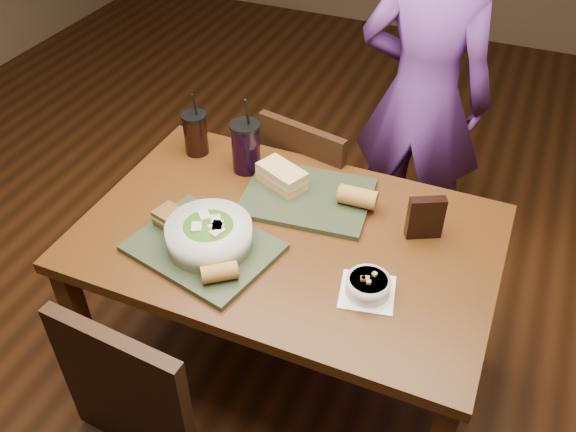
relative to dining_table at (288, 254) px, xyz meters
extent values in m
plane|color=#381C0B|center=(0.00, 0.00, -0.66)|extent=(6.00, 6.00, 0.00)
cube|color=#4B280F|center=(-0.60, -0.38, -0.30)|extent=(0.06, 0.06, 0.71)
cube|color=#4B280F|center=(-0.60, 0.38, -0.30)|extent=(0.06, 0.06, 0.71)
cube|color=#4B280F|center=(0.60, 0.38, -0.30)|extent=(0.06, 0.06, 0.71)
cube|color=#4B280F|center=(0.00, 0.00, 0.07)|extent=(1.30, 0.85, 0.04)
cube|color=black|center=(-0.17, -0.66, 0.02)|extent=(0.40, 0.07, 0.47)
cube|color=black|center=(-0.14, 0.61, -0.26)|extent=(0.44, 0.44, 0.04)
cube|color=black|center=(-0.14, 0.45, -0.02)|extent=(0.37, 0.11, 0.44)
cube|color=black|center=(-0.29, 0.46, -0.47)|extent=(0.04, 0.04, 0.38)
cube|color=black|center=(0.02, 0.46, -0.47)|extent=(0.04, 0.04, 0.38)
cube|color=black|center=(-0.29, 0.77, -0.47)|extent=(0.04, 0.04, 0.38)
cube|color=black|center=(0.02, 0.77, -0.47)|extent=(0.04, 0.04, 0.38)
imported|color=#602F83|center=(0.20, 0.96, 0.12)|extent=(0.57, 0.38, 1.56)
cube|color=#2A331F|center=(-0.21, -0.17, 0.10)|extent=(0.48, 0.41, 0.02)
cube|color=#2A331F|center=(-0.01, 0.18, 0.10)|extent=(0.45, 0.36, 0.02)
cylinder|color=silver|center=(-0.19, -0.16, 0.15)|extent=(0.26, 0.26, 0.08)
ellipsoid|color=#427219|center=(-0.19, -0.16, 0.16)|extent=(0.21, 0.21, 0.07)
cube|color=beige|center=(-0.16, -0.16, 0.19)|extent=(0.04, 0.05, 0.01)
cube|color=beige|center=(-0.22, -0.13, 0.19)|extent=(0.05, 0.05, 0.01)
cube|color=beige|center=(-0.15, -0.18, 0.19)|extent=(0.04, 0.05, 0.01)
cube|color=beige|center=(-0.16, -0.16, 0.19)|extent=(0.05, 0.05, 0.01)
cube|color=beige|center=(-0.18, -0.13, 0.19)|extent=(0.05, 0.05, 0.01)
cube|color=beige|center=(-0.21, -0.18, 0.19)|extent=(0.05, 0.05, 0.01)
cube|color=white|center=(0.31, -0.15, 0.09)|extent=(0.18, 0.18, 0.00)
cylinder|color=silver|center=(0.31, -0.15, 0.12)|extent=(0.13, 0.13, 0.05)
cylinder|color=black|center=(0.31, -0.15, 0.14)|extent=(0.11, 0.11, 0.01)
cube|color=#B28947|center=(0.31, -0.16, 0.15)|extent=(0.02, 0.02, 0.01)
cube|color=#B28947|center=(0.32, -0.13, 0.15)|extent=(0.02, 0.02, 0.01)
cube|color=#B28947|center=(0.29, -0.15, 0.15)|extent=(0.01, 0.01, 0.01)
cube|color=#B28947|center=(0.30, -0.15, 0.15)|extent=(0.01, 0.01, 0.01)
cube|color=#B28947|center=(0.29, -0.16, 0.15)|extent=(0.02, 0.02, 0.01)
cube|color=#593819|center=(-0.34, -0.13, 0.12)|extent=(0.13, 0.10, 0.02)
cube|color=#3F721E|center=(-0.34, -0.13, 0.13)|extent=(0.13, 0.10, 0.01)
cube|color=beige|center=(-0.34, -0.13, 0.14)|extent=(0.13, 0.10, 0.01)
cube|color=#593819|center=(-0.34, -0.13, 0.15)|extent=(0.13, 0.10, 0.02)
cube|color=tan|center=(-0.11, 0.21, 0.12)|extent=(0.19, 0.15, 0.02)
cube|color=orange|center=(-0.11, 0.21, 0.14)|extent=(0.19, 0.15, 0.01)
cube|color=beige|center=(-0.11, 0.21, 0.15)|extent=(0.19, 0.15, 0.01)
cube|color=tan|center=(-0.11, 0.21, 0.16)|extent=(0.19, 0.15, 0.02)
cylinder|color=#AD7533|center=(-0.09, -0.28, 0.13)|extent=(0.11, 0.10, 0.05)
cylinder|color=#AD7533|center=(0.16, 0.20, 0.14)|extent=(0.13, 0.07, 0.06)
cylinder|color=black|center=(-0.49, 0.29, 0.17)|extent=(0.09, 0.09, 0.15)
cylinder|color=black|center=(-0.49, 0.29, 0.25)|extent=(0.09, 0.09, 0.01)
cylinder|color=black|center=(-0.48, 0.29, 0.29)|extent=(0.01, 0.02, 0.10)
cylinder|color=black|center=(-0.27, 0.26, 0.18)|extent=(0.10, 0.10, 0.18)
cylinder|color=black|center=(-0.27, 0.26, 0.27)|extent=(0.11, 0.11, 0.01)
cylinder|color=black|center=(-0.26, 0.26, 0.32)|extent=(0.01, 0.03, 0.11)
cube|color=black|center=(0.39, 0.15, 0.16)|extent=(0.11, 0.08, 0.15)
camera|label=1|loc=(0.56, -1.33, 1.37)|focal=38.00mm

